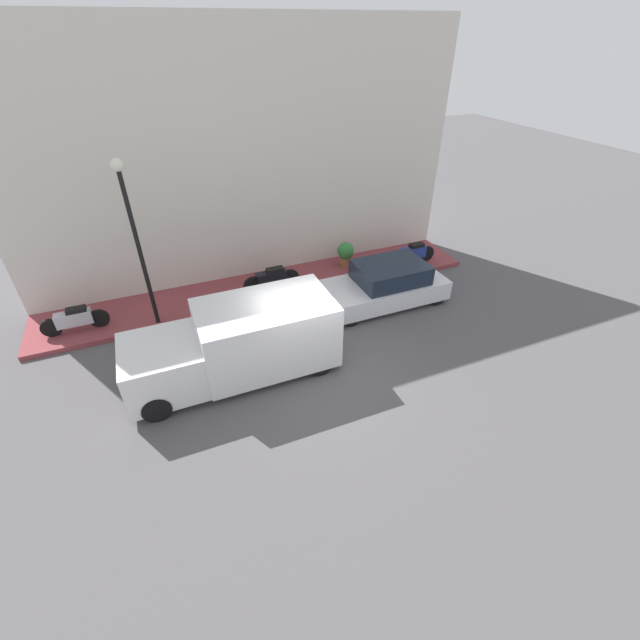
# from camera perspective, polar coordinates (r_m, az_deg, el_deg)

# --- Properties ---
(ground_plane) EXTENTS (60.00, 60.00, 0.00)m
(ground_plane) POSITION_cam_1_polar(r_m,az_deg,el_deg) (11.57, -0.97, -6.14)
(ground_plane) COLOR #514F51
(sidewalk) EXTENTS (2.21, 14.61, 0.16)m
(sidewalk) POSITION_cam_1_polar(r_m,az_deg,el_deg) (14.89, -7.22, 4.25)
(sidewalk) COLOR brown
(sidewalk) RESTS_ON ground_plane
(building_facade) EXTENTS (0.30, 14.61, 7.91)m
(building_facade) POSITION_cam_1_polar(r_m,az_deg,el_deg) (14.55, -9.90, 19.89)
(building_facade) COLOR silver
(building_facade) RESTS_ON ground_plane
(parked_car) EXTENTS (1.83, 3.99, 1.36)m
(parked_car) POSITION_cam_1_polar(r_m,az_deg,el_deg) (14.03, 8.73, 4.70)
(parked_car) COLOR silver
(parked_car) RESTS_ON ground_plane
(delivery_van) EXTENTS (1.99, 5.22, 1.92)m
(delivery_van) POSITION_cam_1_polar(r_m,az_deg,el_deg) (10.97, -11.09, -2.98)
(delivery_van) COLOR white
(delivery_van) RESTS_ON ground_plane
(motorcycle_blue) EXTENTS (0.30, 1.86, 0.79)m
(motorcycle_blue) POSITION_cam_1_polar(r_m,az_deg,el_deg) (16.37, 12.28, 8.69)
(motorcycle_blue) COLOR navy
(motorcycle_blue) RESTS_ON sidewalk
(scooter_silver) EXTENTS (0.30, 1.82, 0.77)m
(scooter_silver) POSITION_cam_1_polar(r_m,az_deg,el_deg) (14.21, -29.91, 0.10)
(scooter_silver) COLOR #B7B7BF
(scooter_silver) RESTS_ON sidewalk
(motorcycle_black) EXTENTS (0.30, 1.93, 0.83)m
(motorcycle_black) POSITION_cam_1_polar(r_m,az_deg,el_deg) (14.34, -6.43, 5.48)
(motorcycle_black) COLOR black
(motorcycle_black) RESTS_ON sidewalk
(streetlamp) EXTENTS (0.32, 0.32, 4.78)m
(streetlamp) POSITION_cam_1_polar(r_m,az_deg,el_deg) (12.46, -23.65, 11.38)
(streetlamp) COLOR black
(streetlamp) RESTS_ON sidewalk
(potted_plant) EXTENTS (0.61, 0.61, 0.90)m
(potted_plant) POSITION_cam_1_polar(r_m,az_deg,el_deg) (15.90, 3.42, 8.90)
(potted_plant) COLOR brown
(potted_plant) RESTS_ON sidewalk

